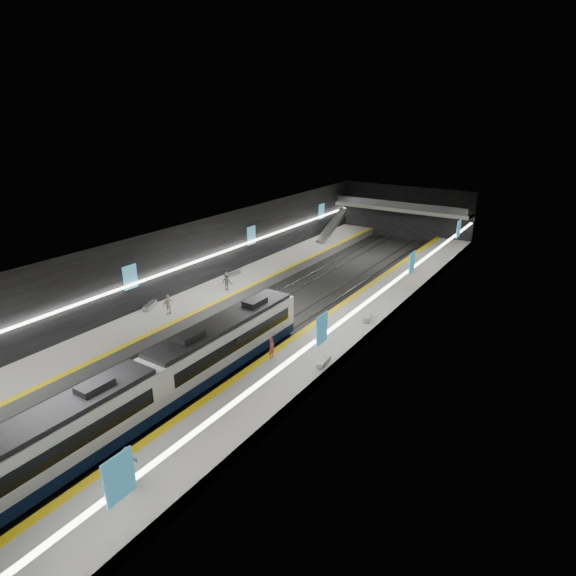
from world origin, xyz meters
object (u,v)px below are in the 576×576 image
Objects in this scene: passenger_right_b at (129,464)px; train at (150,386)px; escalator at (332,225)px; passenger_left_b at (227,281)px; bench_right_far at (367,317)px; bench_left_near at (150,306)px; bench_left_far at (234,274)px; bench_right_near at (324,362)px; passenger_left_a at (169,305)px; passenger_right_a at (272,348)px.

train is at bearing 79.81° from passenger_right_b.
train is 6.99m from passenger_right_b.
escalator is 4.15× the size of passenger_left_b.
passenger_left_b is at bearing -87.65° from escalator.
escalator reaches higher than passenger_left_b.
train is 14.97× the size of bench_right_far.
passenger_left_b reaches higher than bench_left_near.
passenger_right_b reaches higher than bench_right_far.
bench_left_far is (0.64, 11.79, -0.05)m from bench_left_near.
escalator is at bearing 112.24° from bench_right_near.
passenger_left_a is at bearing -76.50° from bench_left_far.
bench_left_near is at bearing 173.89° from bench_right_near.
passenger_left_b is (-8.98, 18.32, -0.23)m from train.
passenger_left_a is (2.58, -0.02, 0.70)m from bench_left_near.
escalator is at bearing 62.56° from bench_left_near.
passenger_right_b reaches higher than bench_left_far.
train reaches higher than passenger_right_b.
passenger_right_b is (15.83, -27.76, 0.77)m from bench_left_far.
bench_left_near reaches higher than bench_right_near.
escalator is at bearing -93.44° from passenger_left_b.
train reaches higher than passenger_left_a.
passenger_left_a is at bearing -88.98° from escalator.
passenger_right_b is 1.00× the size of passenger_left_b.
bench_left_far is at bearing 63.00° from bench_left_near.
bench_left_near is 1.27× the size of bench_left_far.
passenger_left_a reaches higher than bench_left_near.
bench_left_near is 1.01× the size of bench_right_far.
passenger_right_a is (15.18, -1.54, 0.58)m from bench_left_near.
escalator is 5.02× the size of bench_left_far.
passenger_left_b is at bearing 116.13° from train.
train is at bearing -58.93° from bench_left_far.
passenger_left_b is at bearing -173.82° from passenger_left_a.
bench_left_near is at bearing 85.93° from passenger_right_b.
escalator is 4.82× the size of passenger_right_a.
bench_left_far is at bearing 42.19° from passenger_right_a.
passenger_right_b is at bearing -50.24° from train.
escalator reaches higher than train.
bench_right_far is 24.99m from passenger_right_b.
train is 15.59× the size of passenger_left_b.
passenger_right_a is at bearing -68.83° from escalator.
passenger_left_b reaches higher than bench_right_far.
escalator is 3.98× the size of bench_right_far.
passenger_left_a is (-16.42, 0.29, 0.74)m from bench_right_near.
bench_right_far is at bearing -55.39° from escalator.
escalator is 36.98m from bench_right_near.
passenger_right_b is (4.47, -5.37, -0.23)m from train.
train is 25.13m from bench_left_far.
passenger_right_a is at bearing -167.40° from bench_right_near.
bench_right_near is 9.29m from bench_right_far.
train is at bearing -76.93° from escalator.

